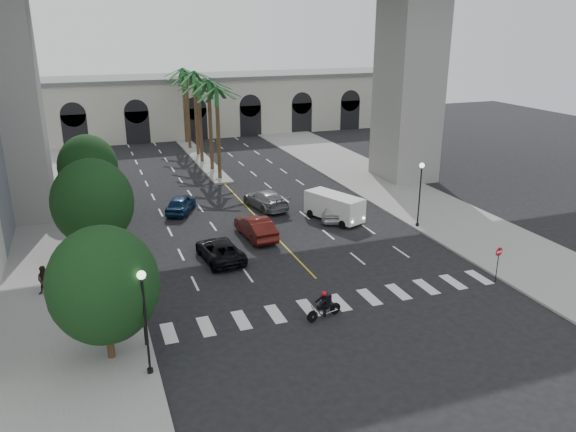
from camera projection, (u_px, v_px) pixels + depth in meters
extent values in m
plane|color=black|center=(329.00, 292.00, 34.46)|extent=(140.00, 140.00, 0.00)
cube|color=gray|center=(69.00, 238.00, 42.82)|extent=(8.00, 100.00, 0.15)
cube|color=gray|center=(409.00, 198.00, 52.65)|extent=(8.00, 100.00, 0.15)
cube|color=gray|center=(200.00, 158.00, 68.13)|extent=(2.00, 24.00, 0.20)
cube|color=beige|center=(175.00, 107.00, 81.94)|extent=(70.00, 10.00, 8.00)
cube|color=slate|center=(173.00, 78.00, 80.56)|extent=(71.00, 10.50, 0.50)
cube|color=gray|center=(409.00, 78.00, 56.65)|extent=(5.00, 6.00, 20.80)
cube|color=gray|center=(5.00, 93.00, 44.53)|extent=(5.00, 6.00, 20.80)
cylinder|color=#47331E|center=(218.00, 135.00, 57.75)|extent=(0.40, 0.40, 9.50)
cylinder|color=#47331E|center=(210.00, 127.00, 61.28)|extent=(0.40, 0.40, 9.80)
cylinder|color=#47331E|center=(200.00, 124.00, 64.81)|extent=(0.40, 0.40, 9.30)
cylinder|color=#47331E|center=(196.00, 115.00, 68.35)|extent=(0.40, 0.40, 10.10)
cylinder|color=#47331E|center=(188.00, 112.00, 71.89)|extent=(0.40, 0.40, 9.60)
cylinder|color=#47331E|center=(185.00, 107.00, 75.49)|extent=(0.40, 0.40, 9.90)
cylinder|color=#382616|center=(110.00, 338.00, 27.15)|extent=(0.36, 0.36, 2.34)
ellipsoid|color=black|center=(103.00, 285.00, 26.22)|extent=(5.20, 5.20, 5.72)
cylinder|color=#382616|center=(98.00, 244.00, 38.67)|extent=(0.36, 0.36, 2.45)
ellipsoid|color=black|center=(93.00, 202.00, 37.69)|extent=(5.44, 5.44, 5.98)
cylinder|color=#382616|center=(92.00, 197.00, 49.34)|extent=(0.36, 0.36, 2.27)
ellipsoid|color=black|center=(88.00, 166.00, 48.44)|extent=(5.04, 5.04, 5.54)
cylinder|color=black|center=(150.00, 372.00, 26.22)|extent=(0.28, 0.28, 0.36)
cylinder|color=black|center=(146.00, 326.00, 25.44)|extent=(0.11, 0.11, 5.00)
sphere|color=white|center=(141.00, 275.00, 24.61)|extent=(0.40, 0.40, 0.40)
cylinder|color=black|center=(117.00, 227.00, 44.85)|extent=(0.28, 0.28, 0.36)
cylinder|color=black|center=(114.00, 198.00, 44.07)|extent=(0.11, 0.11, 5.00)
sphere|color=white|center=(110.00, 167.00, 43.24)|extent=(0.40, 0.40, 0.40)
cylinder|color=black|center=(417.00, 225.00, 45.23)|extent=(0.28, 0.28, 0.36)
cylinder|color=black|center=(419.00, 197.00, 44.44)|extent=(0.11, 0.11, 5.00)
sphere|color=white|center=(422.00, 165.00, 43.61)|extent=(0.40, 0.40, 0.40)
cylinder|color=black|center=(143.00, 317.00, 27.96)|extent=(0.10, 0.10, 3.50)
cube|color=black|center=(141.00, 290.00, 27.48)|extent=(0.25, 0.18, 0.80)
cylinder|color=black|center=(135.00, 284.00, 31.51)|extent=(0.10, 0.10, 3.50)
cube|color=black|center=(133.00, 259.00, 31.03)|extent=(0.25, 0.18, 0.80)
cylinder|color=black|center=(312.00, 316.00, 30.86)|extent=(0.68, 0.27, 0.67)
cylinder|color=black|center=(335.00, 308.00, 31.72)|extent=(0.68, 0.27, 0.67)
cube|color=silver|center=(325.00, 311.00, 31.29)|extent=(0.51, 0.42, 0.29)
cube|color=black|center=(322.00, 306.00, 31.10)|extent=(0.66, 0.39, 0.22)
cube|color=black|center=(330.00, 305.00, 31.38)|extent=(0.56, 0.39, 0.13)
cylinder|color=black|center=(316.00, 305.00, 30.78)|extent=(0.18, 0.61, 0.03)
cube|color=black|center=(326.00, 299.00, 31.11)|extent=(0.39, 0.49, 0.58)
cube|color=black|center=(329.00, 297.00, 31.18)|extent=(0.24, 0.37, 0.43)
sphere|color=red|center=(324.00, 294.00, 30.90)|extent=(0.29, 0.29, 0.29)
imported|color=silver|center=(331.00, 211.00, 47.03)|extent=(3.18, 4.71, 1.49)
imported|color=#4A120E|center=(256.00, 227.00, 42.86)|extent=(2.17, 5.25, 1.69)
imported|color=black|center=(220.00, 250.00, 38.88)|extent=(2.86, 5.40, 1.45)
imported|color=slate|center=(266.00, 199.00, 49.84)|extent=(3.20, 5.89, 1.62)
imported|color=#102A4C|center=(181.00, 204.00, 48.70)|extent=(3.58, 4.91, 1.55)
cube|color=white|center=(334.00, 206.00, 46.54)|extent=(3.74, 5.58, 1.94)
cube|color=black|center=(357.00, 210.00, 44.72)|extent=(1.76, 0.89, 0.82)
cylinder|color=black|center=(343.00, 225.00, 44.96)|extent=(0.50, 0.73, 0.68)
cylinder|color=black|center=(358.00, 219.00, 46.13)|extent=(0.50, 0.73, 0.68)
cylinder|color=black|center=(311.00, 214.00, 47.55)|extent=(0.50, 0.73, 0.68)
cylinder|color=black|center=(326.00, 209.00, 48.72)|extent=(0.50, 0.73, 0.68)
imported|color=black|center=(99.00, 317.00, 29.40)|extent=(0.67, 0.46, 1.78)
imported|color=black|center=(45.00, 280.00, 33.58)|extent=(0.94, 0.77, 1.80)
cylinder|color=black|center=(497.00, 265.00, 35.35)|extent=(0.05, 0.05, 2.34)
cylinder|color=red|center=(499.00, 252.00, 35.05)|extent=(0.58, 0.13, 0.58)
cube|color=silver|center=(499.00, 252.00, 35.05)|extent=(0.44, 0.10, 0.10)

